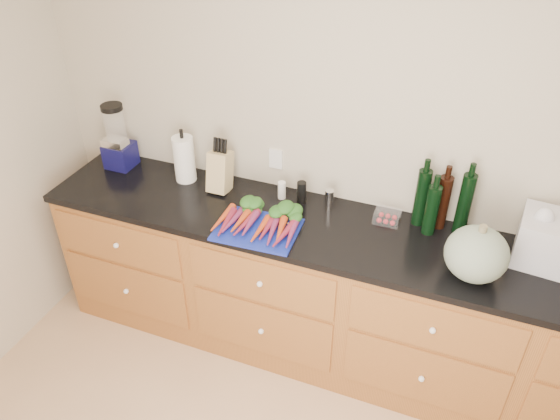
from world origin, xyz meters
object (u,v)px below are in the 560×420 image
at_px(carrots, 260,220).
at_px(tomato_box, 387,217).
at_px(paper_towel, 184,159).
at_px(cutting_board, 257,230).
at_px(blender_appliance, 117,140).
at_px(squash, 476,254).
at_px(knife_block, 220,171).

distance_m(carrots, tomato_box, 0.69).
bearing_deg(paper_towel, cutting_board, -27.82).
height_order(cutting_board, tomato_box, tomato_box).
height_order(blender_appliance, paper_towel, blender_appliance).
relative_size(cutting_board, tomato_box, 3.18).
bearing_deg(cutting_board, tomato_box, 27.89).
bearing_deg(blender_appliance, carrots, -14.39).
relative_size(carrots, tomato_box, 3.33).
relative_size(squash, knife_block, 1.24).
xyz_separation_m(cutting_board, carrots, (-0.00, 0.04, 0.03)).
relative_size(blender_appliance, tomato_box, 3.03).
relative_size(blender_appliance, knife_block, 1.73).
bearing_deg(cutting_board, squash, 2.10).
bearing_deg(knife_block, tomato_box, 1.74).
relative_size(paper_towel, tomato_box, 2.07).
xyz_separation_m(cutting_board, tomato_box, (0.62, 0.33, 0.03)).
bearing_deg(cutting_board, carrots, 90.00).
bearing_deg(carrots, cutting_board, -90.00).
bearing_deg(squash, carrots, 179.80).
bearing_deg(squash, paper_towel, 170.64).
relative_size(knife_block, tomato_box, 1.75).
distance_m(squash, knife_block, 1.48).
bearing_deg(blender_appliance, squash, -7.33).
height_order(cutting_board, blender_appliance, blender_appliance).
bearing_deg(paper_towel, blender_appliance, -179.72).
xyz_separation_m(knife_block, tomato_box, (0.98, 0.03, -0.09)).
distance_m(blender_appliance, tomato_box, 1.70).
height_order(cutting_board, paper_towel, paper_towel).
distance_m(cutting_board, squash, 1.10).
distance_m(cutting_board, blender_appliance, 1.13).
bearing_deg(knife_block, blender_appliance, 178.56).
xyz_separation_m(cutting_board, squash, (1.09, 0.04, 0.13)).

